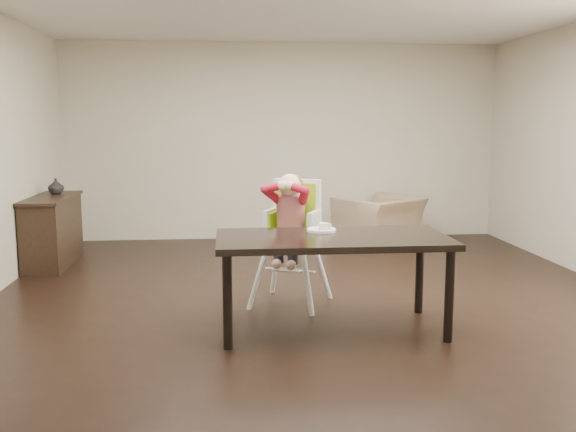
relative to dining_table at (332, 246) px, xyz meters
name	(u,v)px	position (x,y,z in m)	size (l,w,h in m)	color
ground	(319,308)	(-0.02, 0.57, -0.67)	(7.00, 7.00, 0.00)	black
room_walls	(320,95)	(-0.02, 0.57, 1.18)	(6.02, 7.02, 2.71)	#BFB69E
dining_table	(332,246)	(0.00, 0.00, 0.00)	(1.80, 0.90, 0.75)	black
high_chair	(292,212)	(-0.24, 0.77, 0.16)	(0.65, 0.65, 1.18)	white
plate	(322,228)	(-0.05, 0.22, 0.10)	(0.29, 0.29, 0.07)	white
armchair	(379,213)	(1.19, 3.37, -0.24)	(0.99, 0.65, 0.87)	#A08566
sideboard	(53,231)	(-2.80, 2.58, -0.27)	(0.44, 1.26, 0.79)	black
vase	(56,187)	(-2.80, 2.82, 0.21)	(0.18, 0.19, 0.18)	#99999E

